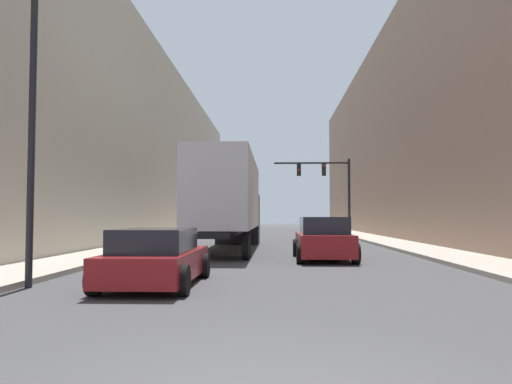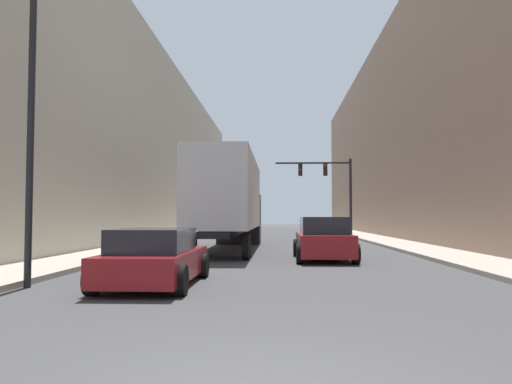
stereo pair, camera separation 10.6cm
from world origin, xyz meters
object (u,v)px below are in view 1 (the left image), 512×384
at_px(suv_car, 323,239).
at_px(traffic_signal_gantry, 331,183).
at_px(semi_truck, 230,200).
at_px(street_lamp, 33,90).
at_px(sedan_car, 156,258).

height_order(suv_car, traffic_signal_gantry, traffic_signal_gantry).
relative_size(semi_truck, traffic_signal_gantry, 2.33).
bearing_deg(street_lamp, traffic_signal_gantry, 69.32).
xyz_separation_m(semi_truck, sedan_car, (-0.59, -12.52, -1.77)).
relative_size(sedan_car, street_lamp, 0.62).
height_order(semi_truck, street_lamp, street_lamp).
height_order(traffic_signal_gantry, street_lamp, street_lamp).
bearing_deg(sedan_car, traffic_signal_gantry, 74.70).
xyz_separation_m(traffic_signal_gantry, street_lamp, (-9.79, -25.93, 0.47)).
bearing_deg(sedan_car, suv_car, 57.13).
height_order(sedan_car, traffic_signal_gantry, traffic_signal_gantry).
bearing_deg(sedan_car, street_lamp, -170.40).
bearing_deg(sedan_car, semi_truck, 87.29).
distance_m(semi_truck, sedan_car, 12.66).
distance_m(suv_car, street_lamp, 11.30).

